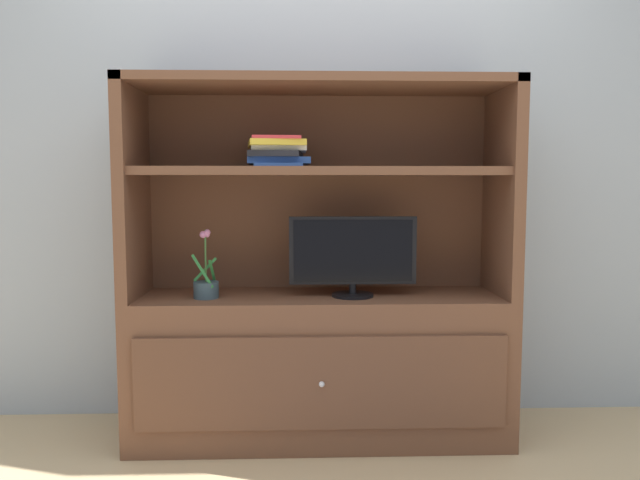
{
  "coord_description": "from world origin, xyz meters",
  "views": [
    {
      "loc": [
        -0.09,
        -2.28,
        1.15
      ],
      "look_at": [
        0.0,
        0.35,
        0.9
      ],
      "focal_mm": 34.26,
      "sensor_mm": 36.0,
      "label": 1
    }
  ],
  "objects_px": {
    "potted_plant": "(206,286)",
    "magazine_stack": "(277,153)",
    "media_console": "(320,326)",
    "tv_monitor": "(353,254)"
  },
  "relations": [
    {
      "from": "potted_plant",
      "to": "magazine_stack",
      "type": "distance_m",
      "value": 0.65
    },
    {
      "from": "potted_plant",
      "to": "media_console",
      "type": "bearing_deg",
      "value": 7.46
    },
    {
      "from": "media_console",
      "to": "magazine_stack",
      "type": "relative_size",
      "value": 4.84
    },
    {
      "from": "tv_monitor",
      "to": "magazine_stack",
      "type": "distance_m",
      "value": 0.55
    },
    {
      "from": "potted_plant",
      "to": "magazine_stack",
      "type": "height_order",
      "value": "magazine_stack"
    },
    {
      "from": "magazine_stack",
      "to": "tv_monitor",
      "type": "bearing_deg",
      "value": -7.44
    },
    {
      "from": "magazine_stack",
      "to": "potted_plant",
      "type": "bearing_deg",
      "value": -169.43
    },
    {
      "from": "tv_monitor",
      "to": "potted_plant",
      "type": "relative_size",
      "value": 1.86
    },
    {
      "from": "media_console",
      "to": "tv_monitor",
      "type": "bearing_deg",
      "value": -19.0
    },
    {
      "from": "media_console",
      "to": "magazine_stack",
      "type": "distance_m",
      "value": 0.79
    }
  ]
}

